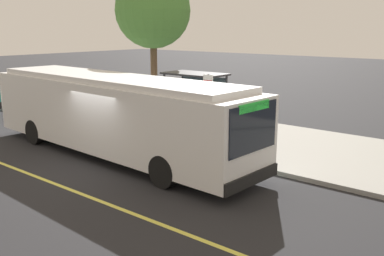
% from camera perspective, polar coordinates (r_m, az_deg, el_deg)
% --- Properties ---
extents(ground_plane, '(120.00, 120.00, 0.00)m').
position_cam_1_polar(ground_plane, '(15.61, -11.56, -4.63)').
color(ground_plane, '#232326').
extents(sidewalk_curb, '(44.00, 6.40, 0.15)m').
position_cam_1_polar(sidewalk_curb, '(19.75, 2.01, -0.43)').
color(sidewalk_curb, gray).
rests_on(sidewalk_curb, ground_plane).
extents(lane_stripe_center, '(36.00, 0.14, 0.01)m').
position_cam_1_polar(lane_stripe_center, '(14.41, -18.38, -6.52)').
color(lane_stripe_center, '#E0D64C').
rests_on(lane_stripe_center, ground_plane).
extents(transit_bus_main, '(12.48, 3.15, 2.95)m').
position_cam_1_polar(transit_bus_main, '(16.23, -10.25, 2.01)').
color(transit_bus_main, white).
rests_on(transit_bus_main, ground_plane).
extents(bus_shelter, '(2.90, 1.60, 2.48)m').
position_cam_1_polar(bus_shelter, '(20.36, 0.26, 5.26)').
color(bus_shelter, '#333338').
rests_on(bus_shelter, sidewalk_curb).
extents(waiting_bench, '(1.60, 0.48, 0.95)m').
position_cam_1_polar(waiting_bench, '(20.44, 0.82, 1.63)').
color(waiting_bench, brown).
rests_on(waiting_bench, sidewalk_curb).
extents(route_sign_post, '(0.44, 0.08, 2.80)m').
position_cam_1_polar(route_sign_post, '(16.54, 2.10, 3.59)').
color(route_sign_post, '#333338').
rests_on(route_sign_post, sidewalk_curb).
extents(pedestrian_commuter, '(0.24, 0.40, 1.69)m').
position_cam_1_polar(pedestrian_commuter, '(18.68, 0.37, 2.07)').
color(pedestrian_commuter, '#282D47').
rests_on(pedestrian_commuter, sidewalk_curb).
extents(street_tree_near_shelter, '(3.96, 3.96, 7.35)m').
position_cam_1_polar(street_tree_near_shelter, '(23.74, -5.12, 14.96)').
color(street_tree_near_shelter, brown).
rests_on(street_tree_near_shelter, sidewalk_curb).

